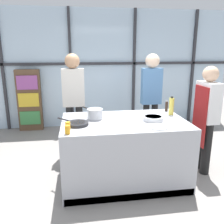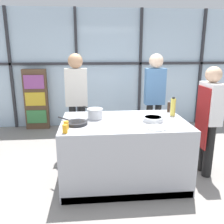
{
  "view_description": "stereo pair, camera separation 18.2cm",
  "coord_description": "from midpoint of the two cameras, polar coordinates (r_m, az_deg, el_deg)",
  "views": [
    {
      "loc": [
        -0.63,
        -3.11,
        1.86
      ],
      "look_at": [
        -0.16,
        0.1,
        1.01
      ],
      "focal_mm": 38.0,
      "sensor_mm": 36.0,
      "label": 1
    },
    {
      "loc": [
        -0.45,
        -3.13,
        1.86
      ],
      "look_at": [
        -0.16,
        0.1,
        1.01
      ],
      "focal_mm": 38.0,
      "sensor_mm": 36.0,
      "label": 2
    }
  ],
  "objects": [
    {
      "name": "white_plate",
      "position": [
        3.05,
        12.42,
        -3.7
      ],
      "size": [
        0.27,
        0.27,
        0.01
      ],
      "primitive_type": "cylinder",
      "color": "white",
      "rests_on": "demo_island"
    },
    {
      "name": "pepper_grinder",
      "position": [
        3.87,
        14.81,
        1.2
      ],
      "size": [
        0.04,
        0.04,
        0.18
      ],
      "color": "#332319",
      "rests_on": "demo_island"
    },
    {
      "name": "saucepan",
      "position": [
        3.36,
        -2.59,
        -0.35
      ],
      "size": [
        0.28,
        0.37,
        0.15
      ],
      "color": "silver",
      "rests_on": "demo_island"
    },
    {
      "name": "juice_glass_near",
      "position": [
        2.83,
        -9.44,
        -4.05
      ],
      "size": [
        0.06,
        0.06,
        0.1
      ],
      "primitive_type": "cylinder",
      "color": "orange",
      "rests_on": "demo_island"
    },
    {
      "name": "mixing_bowl",
      "position": [
        3.31,
        11.4,
        -1.65
      ],
      "size": [
        0.28,
        0.28,
        0.06
      ],
      "color": "silver",
      "rests_on": "demo_island"
    },
    {
      "name": "ground_plane",
      "position": [
        3.67,
        4.15,
        -15.76
      ],
      "size": [
        18.0,
        18.0,
        0.0
      ],
      "primitive_type": "plane",
      "color": "gray"
    },
    {
      "name": "demo_island",
      "position": [
        3.46,
        4.28,
        -9.29
      ],
      "size": [
        1.72,
        1.09,
        0.91
      ],
      "color": "#A8AAB2",
      "rests_on": "ground_plane"
    },
    {
      "name": "spectator_center_left",
      "position": [
        4.38,
        11.39,
        4.13
      ],
      "size": [
        0.36,
        0.25,
        1.8
      ],
      "rotation": [
        0.0,
        0.0,
        3.14
      ],
      "color": "black",
      "rests_on": "ground_plane"
    },
    {
      "name": "frying_pan",
      "position": [
        3.14,
        -7.0,
        -2.61
      ],
      "size": [
        0.42,
        0.43,
        0.04
      ],
      "color": "#232326",
      "rests_on": "demo_island"
    },
    {
      "name": "chef",
      "position": [
        3.79,
        23.53,
        -0.78
      ],
      "size": [
        0.23,
        0.43,
        1.64
      ],
      "rotation": [
        0.0,
        0.0,
        1.57
      ],
      "color": "black",
      "rests_on": "ground_plane"
    },
    {
      "name": "oil_bottle",
      "position": [
        3.65,
        15.85,
        1.18
      ],
      "size": [
        0.07,
        0.07,
        0.28
      ],
      "color": "#E0CC4C",
      "rests_on": "demo_island"
    },
    {
      "name": "bookshelf",
      "position": [
        5.88,
        -16.94,
        2.9
      ],
      "size": [
        0.54,
        0.19,
        1.43
      ],
      "color": "brown",
      "rests_on": "ground_plane"
    },
    {
      "name": "spectator_far_left",
      "position": [
        4.21,
        -7.28,
        3.77
      ],
      "size": [
        0.38,
        0.25,
        1.8
      ],
      "rotation": [
        0.0,
        0.0,
        3.14
      ],
      "color": "black",
      "rests_on": "ground_plane"
    },
    {
      "name": "juice_glass_far",
      "position": [
        2.96,
        -9.25,
        -3.18
      ],
      "size": [
        0.06,
        0.06,
        0.1
      ],
      "primitive_type": "cylinder",
      "color": "orange",
      "rests_on": "demo_island"
    },
    {
      "name": "back_window_wall",
      "position": [
        5.87,
        0.13,
        10.29
      ],
      "size": [
        6.4,
        0.1,
        2.8
      ],
      "color": "silver",
      "rests_on": "ground_plane"
    }
  ]
}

